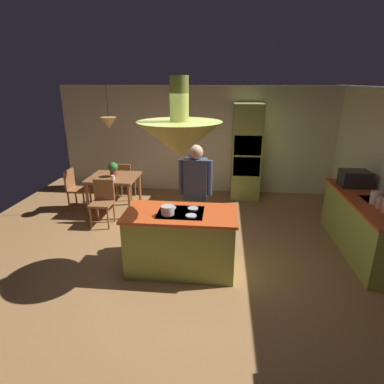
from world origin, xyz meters
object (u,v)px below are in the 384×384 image
oven_tower (246,152)px  canister_sugar (381,203)px  dining_table (114,181)px  potted_plant_on_table (113,169)px  cup_on_table (113,177)px  canister_tea (375,198)px  chair_facing_island (103,199)px  kitchen_island (181,241)px  chair_at_corner (75,187)px  person_at_island (195,190)px  cooking_pot_on_cooktop (168,210)px  chair_by_back_wall (124,179)px  microwave_on_counter (354,179)px

oven_tower → canister_sugar: bearing=-58.2°
dining_table → canister_sugar: (4.54, -1.66, 0.33)m
potted_plant_on_table → cup_on_table: (0.06, -0.23, -0.12)m
canister_tea → chair_facing_island: bearing=170.0°
kitchen_island → chair_at_corner: size_ratio=1.81×
chair_at_corner → cup_on_table: chair_at_corner is taller
kitchen_island → chair_facing_island: bearing=140.1°
kitchen_island → canister_tea: canister_tea is taller
oven_tower → person_at_island: oven_tower is taller
oven_tower → person_at_island: bearing=-110.4°
kitchen_island → person_at_island: bearing=77.9°
chair_at_corner → canister_tea: canister_tea is taller
potted_plant_on_table → canister_tea: bearing=-18.1°
cooking_pot_on_cooktop → chair_by_back_wall: bearing=117.9°
chair_by_back_wall → cup_on_table: size_ratio=9.67×
chair_at_corner → microwave_on_counter: size_ratio=1.89×
chair_facing_island → cup_on_table: (0.07, 0.45, 0.30)m
chair_by_back_wall → canister_sugar: (4.54, -2.34, 0.48)m
chair_at_corner → cup_on_table: 1.02m
canister_sugar → cooking_pot_on_cooktop: size_ratio=0.90×
cup_on_table → microwave_on_counter: size_ratio=0.20×
microwave_on_counter → canister_tea: bearing=-90.0°
chair_at_corner → microwave_on_counter: 5.48m
kitchen_island → chair_facing_island: 2.22m
canister_tea → person_at_island: bearing=178.6°
dining_table → chair_facing_island: bearing=-90.0°
person_at_island → chair_by_back_wall: 2.84m
chair_by_back_wall → canister_tea: size_ratio=4.57×
chair_facing_island → canister_sugar: (4.54, -0.98, 0.48)m
person_at_island → cooking_pot_on_cooktop: bearing=-110.7°
oven_tower → microwave_on_counter: size_ratio=4.74×
potted_plant_on_table → cup_on_table: 0.27m
chair_facing_island → microwave_on_counter: (4.54, 0.03, 0.54)m
person_at_island → oven_tower: bearing=69.6°
cup_on_table → canister_tea: bearing=-15.7°
microwave_on_counter → chair_at_corner: bearing=173.2°
dining_table → chair_facing_island: (0.00, -0.68, -0.15)m
kitchen_island → person_at_island: (0.15, 0.68, 0.54)m
chair_facing_island → microwave_on_counter: size_ratio=1.89×
canister_tea → cooking_pot_on_cooktop: size_ratio=1.06×
chair_at_corner → potted_plant_on_table: bearing=-90.1°
cup_on_table → canister_tea: size_ratio=0.47×
chair_at_corner → chair_facing_island: bearing=-127.9°
chair_facing_island → potted_plant_on_table: size_ratio=2.90×
canister_sugar → cooking_pot_on_cooktop: 3.05m
kitchen_island → oven_tower: bearing=71.3°
dining_table → microwave_on_counter: (4.54, -0.65, 0.39)m
chair_by_back_wall → chair_at_corner: 1.11m
cup_on_table → cooking_pot_on_cooktop: size_ratio=0.50×
oven_tower → potted_plant_on_table: size_ratio=7.27×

